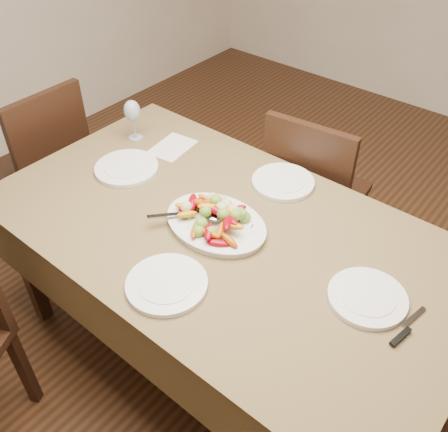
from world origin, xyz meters
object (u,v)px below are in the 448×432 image
object	(u,v)px
plate_right	(367,298)
plate_near	(167,284)
chair_far	(317,192)
plate_far	(283,182)
dining_table	(224,295)
chair_left	(39,165)
wine_glass	(133,119)
plate_left	(127,168)
serving_platter	(216,225)

from	to	relation	value
plate_right	plate_near	world-z (taller)	same
chair_far	plate_far	distance (m)	0.48
dining_table	chair_left	world-z (taller)	chair_left
plate_near	wine_glass	world-z (taller)	wine_glass
chair_far	plate_near	xyz separation A→B (m)	(0.05, -1.09, 0.29)
plate_near	chair_left	bearing A→B (deg)	165.24
plate_left	plate_far	bearing A→B (deg)	30.66
plate_left	plate_right	bearing A→B (deg)	-0.13
chair_far	chair_left	size ratio (longest dim) A/B	1.00
dining_table	chair_left	bearing A→B (deg)	179.55
plate_left	plate_far	xyz separation A→B (m)	(0.58, 0.34, 0.00)
chair_left	plate_left	distance (m)	0.78
wine_glass	plate_near	bearing A→B (deg)	-36.80
chair_far	chair_left	world-z (taller)	same
plate_left	wine_glass	xyz separation A→B (m)	(-0.16, 0.20, 0.09)
dining_table	plate_near	xyz separation A→B (m)	(0.03, -0.34, 0.39)
serving_platter	plate_right	distance (m)	0.60
plate_left	chair_far	bearing A→B (deg)	52.48
chair_far	serving_platter	size ratio (longest dim) A/B	2.40
plate_right	wine_glass	xyz separation A→B (m)	(-1.30, 0.21, 0.09)
plate_near	wine_glass	distance (m)	0.96
dining_table	wine_glass	distance (m)	0.90
serving_platter	chair_left	bearing A→B (deg)	178.96
dining_table	serving_platter	xyz separation A→B (m)	(-0.03, -0.01, 0.39)
chair_left	plate_far	distance (m)	1.38
plate_left	wine_glass	distance (m)	0.28
dining_table	chair_far	size ratio (longest dim) A/B	1.94
dining_table	chair_left	distance (m)	1.30
dining_table	wine_glass	xyz separation A→B (m)	(-0.73, 0.23, 0.48)
chair_far	serving_platter	distance (m)	0.82
plate_left	plate_far	world-z (taller)	same
chair_far	plate_near	distance (m)	1.13
dining_table	plate_far	bearing A→B (deg)	88.14
wine_glass	dining_table	bearing A→B (deg)	-17.62
plate_right	plate_far	size ratio (longest dim) A/B	0.98
dining_table	plate_far	size ratio (longest dim) A/B	7.10
plate_near	plate_left	bearing A→B (deg)	148.47
chair_left	dining_table	bearing A→B (deg)	89.31
dining_table	plate_right	distance (m)	0.69
chair_left	wine_glass	distance (m)	0.72
chair_left	plate_right	distance (m)	1.89
dining_table	chair_left	xyz separation A→B (m)	(-1.29, 0.01, 0.10)
plate_far	serving_platter	bearing A→B (deg)	-96.04
serving_platter	plate_near	size ratio (longest dim) A/B	1.46
serving_platter	dining_table	bearing A→B (deg)	24.12
dining_table	plate_left	xyz separation A→B (m)	(-0.57, 0.03, 0.39)
chair_far	plate_left	distance (m)	0.96
chair_far	plate_left	size ratio (longest dim) A/B	3.48
plate_right	plate_far	xyz separation A→B (m)	(-0.56, 0.35, 0.00)
plate_far	plate_near	distance (m)	0.71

